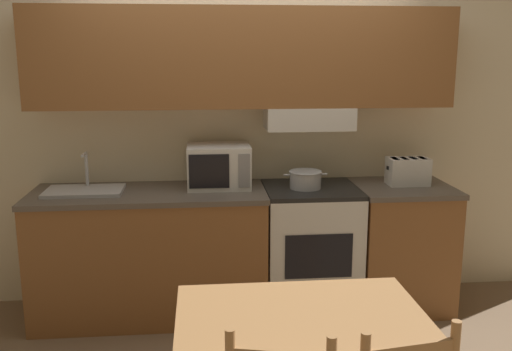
{
  "coord_description": "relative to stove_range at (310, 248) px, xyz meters",
  "views": [
    {
      "loc": [
        -0.3,
        -4.2,
        1.85
      ],
      "look_at": [
        0.05,
        -0.57,
        1.06
      ],
      "focal_mm": 40.0,
      "sensor_mm": 36.0,
      "label": 1
    }
  ],
  "objects": [
    {
      "name": "lower_counter_main",
      "position": [
        -1.14,
        -0.01,
        0.0
      ],
      "size": [
        1.62,
        0.66,
        0.91
      ],
      "color": "brown",
      "rests_on": "ground_plane"
    },
    {
      "name": "toaster",
      "position": [
        0.71,
        0.02,
        0.55
      ],
      "size": [
        0.3,
        0.17,
        0.2
      ],
      "color": "silver",
      "rests_on": "lower_counter_right_stub"
    },
    {
      "name": "ground_plane",
      "position": [
        -0.47,
        0.31,
        -0.46
      ],
      "size": [
        16.0,
        16.0,
        0.0
      ],
      "primitive_type": "plane",
      "color": "#7F664C"
    },
    {
      "name": "stove_range",
      "position": [
        0.0,
        0.0,
        0.0
      ],
      "size": [
        0.66,
        0.63,
        0.91
      ],
      "color": "silver",
      "rests_on": "ground_plane"
    },
    {
      "name": "sink_basin",
      "position": [
        -1.58,
        -0.01,
        0.47
      ],
      "size": [
        0.52,
        0.33,
        0.26
      ],
      "color": "#B7BABF",
      "rests_on": "lower_counter_main"
    },
    {
      "name": "wall_back",
      "position": [
        -0.46,
        0.24,
        1.08
      ],
      "size": [
        5.35,
        0.38,
        2.55
      ],
      "color": "beige",
      "rests_on": "ground_plane"
    },
    {
      "name": "dining_table",
      "position": [
        -0.36,
        -1.67,
        0.19
      ],
      "size": [
        1.08,
        0.8,
        0.74
      ],
      "color": "#B27F4C",
      "rests_on": "ground_plane"
    },
    {
      "name": "lower_counter_right_stub",
      "position": [
        0.67,
        -0.01,
        0.0
      ],
      "size": [
        0.68,
        0.66,
        0.91
      ],
      "color": "brown",
      "rests_on": "ground_plane"
    },
    {
      "name": "cooking_pot",
      "position": [
        -0.05,
        -0.02,
        0.52
      ],
      "size": [
        0.31,
        0.23,
        0.12
      ],
      "color": "#B7BABF",
      "rests_on": "stove_range"
    },
    {
      "name": "microwave",
      "position": [
        -0.65,
        0.1,
        0.6
      ],
      "size": [
        0.44,
        0.38,
        0.3
      ],
      "color": "silver",
      "rests_on": "lower_counter_main"
    }
  ]
}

